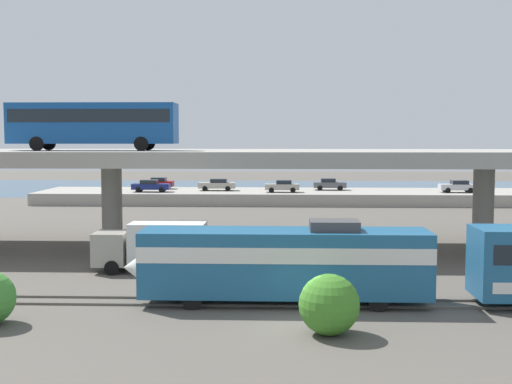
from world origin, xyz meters
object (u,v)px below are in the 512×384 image
parked_car_0 (282,186)px  parked_car_4 (158,183)px  transit_bus_on_overpass (93,122)px  parked_car_1 (217,184)px  service_truck_east (154,245)px  parked_car_3 (458,186)px  train_locomotive (271,260)px  parked_car_2 (151,186)px  parked_car_5 (329,184)px

parked_car_0 → parked_car_4: size_ratio=1.00×
transit_bus_on_overpass → parked_car_1: bearing=81.4°
service_truck_east → parked_car_1: bearing=-89.6°
parked_car_1 → parked_car_3: bearing=176.6°
transit_bus_on_overpass → service_truck_east: size_ratio=1.76×
parked_car_4 → train_locomotive: bearing=106.3°
parked_car_1 → transit_bus_on_overpass: bearing=81.4°
parked_car_2 → parked_car_5: (22.31, 3.79, -0.00)m
parked_car_0 → train_locomotive: bearing=89.2°
train_locomotive → parked_car_3: 54.05m
service_truck_east → parked_car_3: size_ratio=1.55×
parked_car_0 → parked_car_2: size_ratio=0.91×
parked_car_2 → parked_car_5: size_ratio=1.11×
service_truck_east → parked_car_3: bearing=-125.1°
train_locomotive → parked_car_1: bearing=-81.5°
train_locomotive → parked_car_3: (22.15, 49.31, 0.04)m
parked_car_5 → parked_car_0: bearing=-148.8°
train_locomotive → parked_car_0: bearing=-90.8°
transit_bus_on_overpass → parked_car_4: (-2.67, 38.42, -7.10)m
transit_bus_on_overpass → parked_car_2: bearing=94.4°
train_locomotive → parked_car_2: size_ratio=3.27×
service_truck_east → parked_car_5: service_truck_east is taller
service_truck_east → parked_car_2: (-8.36, 41.15, 0.60)m
transit_bus_on_overpass → service_truck_east: 12.24m
parked_car_2 → parked_car_4: same height
train_locomotive → parked_car_5: (6.67, 52.44, 0.04)m
parked_car_0 → parked_car_5: same height
parked_car_1 → parked_car_5: bearing=-174.5°
parked_car_0 → parked_car_5: size_ratio=1.01×
service_truck_east → parked_car_4: service_truck_east is taller
service_truck_east → parked_car_4: (-8.41, 46.00, 0.60)m
train_locomotive → parked_car_2: bearing=-72.2°
train_locomotive → parked_car_5: bearing=-97.3°
parked_car_0 → service_truck_east: bearing=79.1°
parked_car_0 → parked_car_3: (21.48, 0.50, 0.00)m
parked_car_0 → parked_car_2: bearing=0.6°
service_truck_east → parked_car_2: bearing=-78.5°
train_locomotive → transit_bus_on_overpass: bearing=-49.2°
train_locomotive → transit_bus_on_overpass: (-13.02, 15.08, 7.14)m
service_truck_east → parked_car_1: service_truck_east is taller
parked_car_1 → parked_car_2: size_ratio=1.01×
train_locomotive → parked_car_4: 55.75m
parked_car_5 → transit_bus_on_overpass: bearing=-117.8°
transit_bus_on_overpass → parked_car_2: (-2.61, 33.57, -7.10)m
parked_car_4 → parked_car_5: (22.36, -1.06, -0.00)m
transit_bus_on_overpass → parked_car_0: size_ratio=2.85×
parked_car_1 → parked_car_3: (29.75, -1.76, -0.00)m
service_truck_east → parked_car_3: 51.14m
parked_car_2 → parked_car_5: bearing=9.6°
parked_car_1 → parked_car_3: same height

